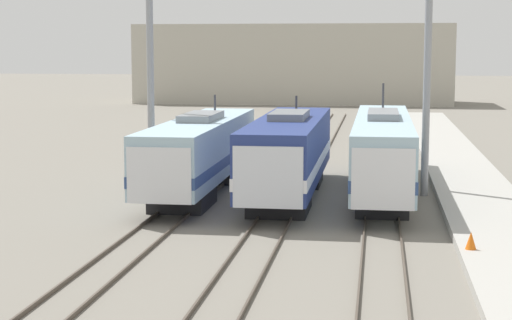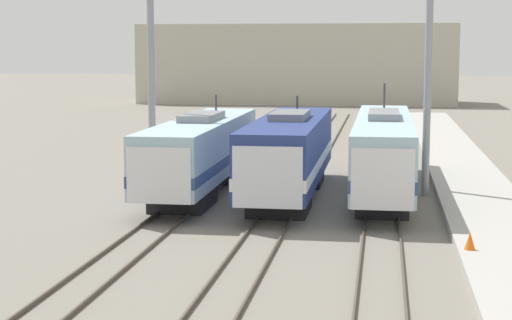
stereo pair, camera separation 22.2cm
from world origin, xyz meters
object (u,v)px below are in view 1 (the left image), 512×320
locomotive_far_left (199,153)px  catenary_tower_right (427,68)px  locomotive_center (288,155)px  catenary_tower_left (150,67)px  traffic_cone (471,240)px  locomotive_far_right (382,152)px

locomotive_far_left → catenary_tower_right: 12.10m
locomotive_far_left → catenary_tower_right: catenary_tower_right is taller
locomotive_far_left → locomotive_center: 4.62m
catenary_tower_left → traffic_cone: catenary_tower_left is taller
locomotive_far_left → catenary_tower_left: catenary_tower_left is taller
catenary_tower_right → locomotive_far_left: bearing=-173.4°
catenary_tower_left → catenary_tower_right: 14.05m
locomotive_far_right → catenary_tower_left: (-11.94, 0.23, 4.20)m
traffic_cone → catenary_tower_left: bearing=139.0°
locomotive_far_left → locomotive_center: size_ratio=1.04×
locomotive_far_right → catenary_tower_left: size_ratio=1.54×
locomotive_center → locomotive_far_right: (4.57, 1.77, -0.02)m
locomotive_far_right → catenary_tower_right: size_ratio=1.54×
locomotive_center → catenary_tower_right: (6.67, 1.99, 4.18)m
locomotive_far_left → catenary_tower_right: size_ratio=1.37×
locomotive_far_right → locomotive_far_left: bearing=-173.3°
locomotive_far_left → catenary_tower_left: (-2.81, 1.29, 4.27)m
catenary_tower_right → traffic_cone: (0.95, -13.06, -5.70)m
locomotive_far_left → locomotive_far_right: locomotive_far_right is taller
locomotive_center → catenary_tower_right: size_ratio=1.31×
catenary_tower_left → traffic_cone: (15.00, -13.06, -5.70)m
catenary_tower_left → locomotive_far_left: bearing=-24.7°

